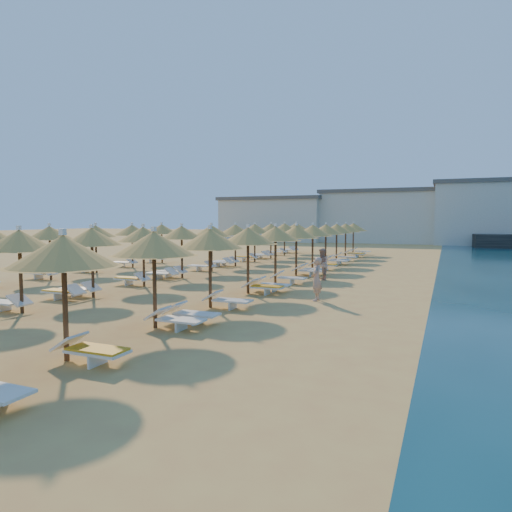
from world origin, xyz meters
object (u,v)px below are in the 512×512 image
at_px(parasol_row_east, 287,234).
at_px(parasol_row_west, 197,232).
at_px(beachgoer_b, 322,264).
at_px(beachgoer_a, 316,279).

distance_m(parasol_row_east, parasol_row_west, 5.48).
height_order(parasol_row_east, parasol_row_west, same).
distance_m(parasol_row_west, beachgoer_b, 7.52).
relative_size(beachgoer_a, beachgoer_b, 1.03).
bearing_deg(parasol_row_west, parasol_row_east, 0.00).
xyz_separation_m(parasol_row_east, beachgoer_b, (1.85, 0.41, -1.62)).
xyz_separation_m(parasol_row_east, beachgoer_a, (3.22, -5.73, -1.59)).
bearing_deg(beachgoer_a, parasol_row_west, -127.22).
height_order(parasol_row_west, beachgoer_a, parasol_row_west).
distance_m(parasol_row_east, beachgoer_b, 2.49).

